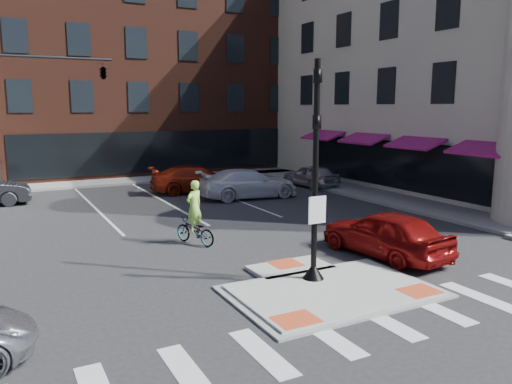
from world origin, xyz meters
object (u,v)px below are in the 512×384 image
red_sedan (385,233)px  white_pickup (248,183)px  cyclist (195,223)px  bg_car_silver (311,176)px  bg_car_red (197,179)px

red_sedan → white_pickup: bearing=-101.3°
cyclist → bg_car_silver: bearing=-164.1°
bg_car_red → white_pickup: bearing=-141.0°
bg_car_silver → red_sedan: bearing=59.7°
red_sedan → white_pickup: size_ratio=0.84×
bg_car_silver → bg_car_red: bearing=-17.1°
bg_car_silver → bg_car_red: 7.07m
bg_car_red → cyclist: bearing=166.7°
red_sedan → bg_car_silver: (6.00, 13.25, -0.08)m
cyclist → bg_car_red: bearing=-134.7°
bg_car_silver → cyclist: (-11.00, -8.94, 0.09)m
white_pickup → bg_car_red: (-1.80, 3.01, -0.02)m
bg_car_silver → bg_car_red: bg_car_red is taller
white_pickup → cyclist: bearing=145.7°
red_sedan → bg_car_silver: red_sedan is taller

